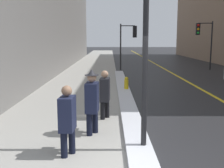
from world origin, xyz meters
TOP-DOWN VIEW (x-y plane):
  - sidewalk_slab at (-2.00, 15.00)m, footprint 4.00×80.00m
  - road_centre_stripe at (4.00, 15.00)m, footprint 0.16×80.00m
  - snow_bank_curb at (0.17, 7.04)m, footprint 0.58×17.26m
  - traffic_light_near at (1.05, 17.49)m, footprint 1.31×0.33m
  - traffic_light_far at (6.80, 17.52)m, footprint 1.31×0.32m
  - pedestrian_with_shoulder_bag at (-1.34, 1.01)m, footprint 0.32×0.71m
  - pedestrian_in_fedora at (-0.92, 2.35)m, footprint 0.36×0.74m
  - pedestrian_in_glasses at (-0.62, 3.77)m, footprint 0.32×0.50m
  - fire_hydrant at (0.29, 8.25)m, footprint 0.20×0.20m

SIDE VIEW (x-z plane):
  - road_centre_stripe at x=4.00m, z-range 0.00..0.00m
  - sidewalk_slab at x=-2.00m, z-range 0.00..0.01m
  - snow_bank_curb at x=0.17m, z-range 0.00..0.13m
  - fire_hydrant at x=0.29m, z-range 0.00..0.70m
  - pedestrian_in_glasses at x=-0.62m, z-range 0.08..1.58m
  - pedestrian_with_shoulder_bag at x=-1.34m, z-range 0.08..1.59m
  - pedestrian_in_fedora at x=-0.92m, z-range 0.07..1.76m
  - traffic_light_near at x=1.05m, z-range 0.79..4.38m
  - traffic_light_far at x=6.80m, z-range 0.84..4.63m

